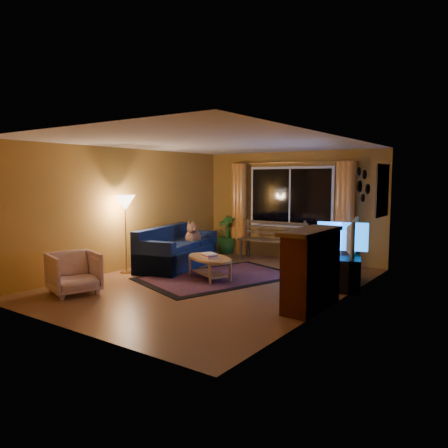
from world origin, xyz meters
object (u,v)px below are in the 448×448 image
Objects in this scene: armchair at (74,271)px; floor_lamp at (126,234)px; bench at (272,251)px; coffee_table at (210,268)px; sofa at (177,247)px; tv_console at (347,270)px.

armchair is 1.71m from floor_lamp.
floor_lamp is (-1.77, -2.78, 0.54)m from bench.
coffee_table is (1.23, 2.06, -0.16)m from armchair.
tv_console is at bearing -3.79° from sofa.
armchair reaches higher than bench.
coffee_table is (1.26, -0.53, -0.21)m from sofa.
coffee_table is 0.89× the size of tv_console.
coffee_table is (1.73, 0.48, -0.57)m from floor_lamp.
coffee_table is at bearing -35.43° from sofa.
bench is 2.30m from coffee_table.
bench is at bearing 40.94° from sofa.
sofa is 1.35× the size of floor_lamp.
tv_console is at bearing 25.63° from coffee_table.
armchair is at bearing -109.68° from bench.
tv_console is (3.50, 0.54, -0.15)m from sofa.
sofa reaches higher than bench.
bench is 3.34m from floor_lamp.
floor_lamp reaches higher than coffee_table.
coffee_table is at bearing -94.56° from bench.
armchair is 0.48× the size of floor_lamp.
tv_console is at bearing -30.09° from armchair.
bench is 1.20× the size of tv_console.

